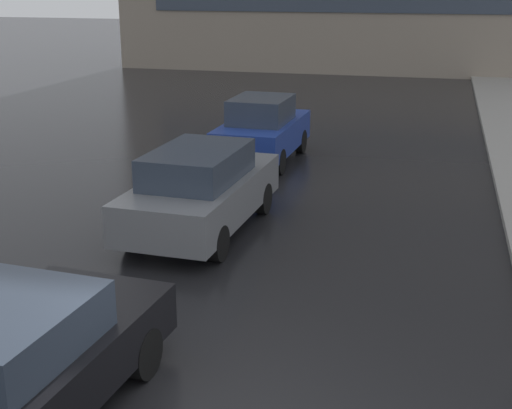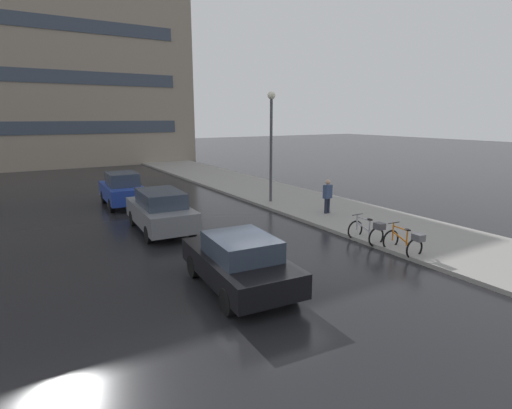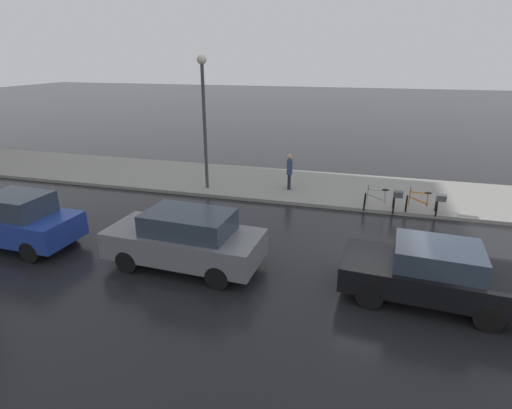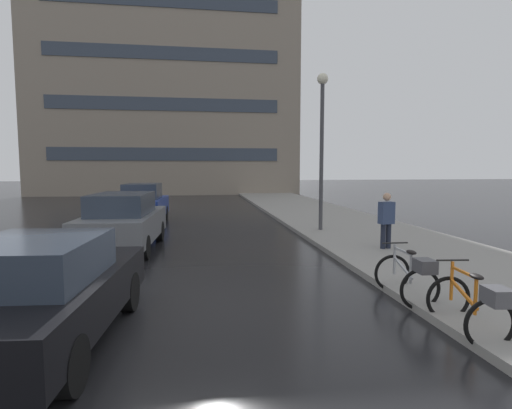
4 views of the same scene
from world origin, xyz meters
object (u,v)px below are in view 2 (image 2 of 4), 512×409
(pedestrian, at_px, (327,196))
(streetlamp, at_px, (271,132))
(bicycle_nearest, at_px, (406,242))
(bicycle_second, at_px, (369,231))
(car_grey, at_px, (161,210))
(car_blue, at_px, (122,189))
(car_black, at_px, (239,261))

(pedestrian, xyz_separation_m, streetlamp, (-0.77, 3.54, 2.75))
(bicycle_nearest, height_order, bicycle_second, bicycle_nearest)
(car_grey, xyz_separation_m, car_blue, (-0.19, 5.58, -0.00))
(bicycle_nearest, relative_size, streetlamp, 0.25)
(streetlamp, bearing_deg, car_grey, -162.86)
(bicycle_nearest, xyz_separation_m, streetlamp, (0.61, 9.00, 3.22))
(car_grey, bearing_deg, car_black, -89.54)
(car_blue, relative_size, streetlamp, 0.68)
(bicycle_second, height_order, car_blue, car_blue)
(bicycle_nearest, bearing_deg, streetlamp, 86.11)
(bicycle_second, distance_m, car_grey, 7.99)
(bicycle_nearest, bearing_deg, car_grey, 130.33)
(car_black, relative_size, car_grey, 0.94)
(car_grey, height_order, streetlamp, streetlamp)
(car_blue, xyz_separation_m, pedestrian, (7.50, -7.10, 0.11))
(bicycle_nearest, relative_size, car_grey, 0.32)
(streetlamp, bearing_deg, car_blue, 152.10)
(pedestrian, bearing_deg, car_black, -146.26)
(car_grey, bearing_deg, pedestrian, -11.79)
(bicycle_second, distance_m, pedestrian, 4.23)
(bicycle_second, xyz_separation_m, car_grey, (-5.82, 5.46, 0.36))
(bicycle_nearest, bearing_deg, car_black, 174.12)
(bicycle_nearest, height_order, pedestrian, pedestrian)
(bicycle_nearest, xyz_separation_m, pedestrian, (1.38, 5.46, 0.47))
(bicycle_nearest, distance_m, streetlamp, 9.58)
(bicycle_nearest, height_order, car_grey, car_grey)
(car_grey, xyz_separation_m, pedestrian, (7.31, -1.53, 0.11))
(bicycle_second, bearing_deg, pedestrian, 69.24)
(bicycle_second, relative_size, streetlamp, 0.24)
(car_blue, bearing_deg, car_grey, -88.10)
(bicycle_nearest, distance_m, bicycle_second, 1.52)
(car_black, xyz_separation_m, pedestrian, (7.26, 4.85, 0.20))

